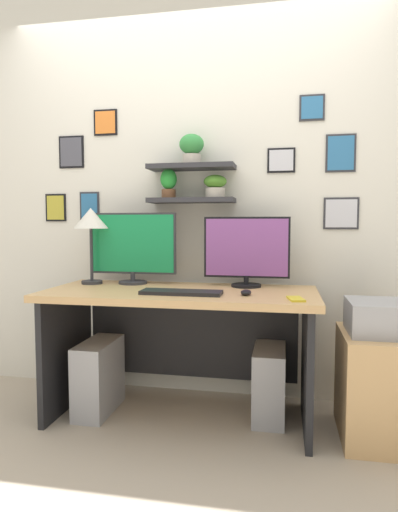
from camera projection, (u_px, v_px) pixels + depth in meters
name	position (u px, v px, depth m)	size (l,w,h in m)	color
ground_plane	(181.00, 417.00, 2.57)	(8.00, 8.00, 0.00)	tan
back_wall_assembly	(195.00, 190.00, 2.89)	(4.40, 0.24, 2.70)	silver
desk	(182.00, 325.00, 2.58)	(1.55, 0.68, 0.75)	tan
monitor_left	(133.00, 247.00, 2.77)	(0.56, 0.18, 0.45)	#2D2D33
monitor_right	(247.00, 251.00, 2.64)	(0.52, 0.18, 0.42)	black
keyboard	(181.00, 292.00, 2.37)	(0.44, 0.14, 0.02)	black
computer_mouse	(246.00, 292.00, 2.33)	(0.06, 0.09, 0.03)	black
desk_lamp	(91.00, 222.00, 2.75)	(0.22, 0.22, 0.48)	#2D2D33
cell_phone	(296.00, 299.00, 2.19)	(0.07, 0.14, 0.01)	yellow
drawer_cabinet	(384.00, 386.00, 2.29)	(0.44, 0.50, 0.56)	tan
printer	(386.00, 318.00, 2.26)	(0.38, 0.34, 0.17)	#9E9EA3
computer_tower_left	(99.00, 377.00, 2.63)	(0.18, 0.40, 0.43)	#99999E
computer_tower_right	(269.00, 382.00, 2.55)	(0.18, 0.40, 0.41)	#99999E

